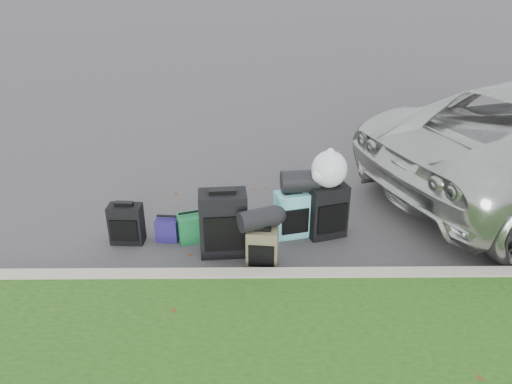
{
  "coord_description": "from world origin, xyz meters",
  "views": [
    {
      "loc": [
        -0.15,
        -5.57,
        3.38
      ],
      "look_at": [
        -0.1,
        0.2,
        0.55
      ],
      "focal_mm": 35.0,
      "sensor_mm": 36.0,
      "label": 1
    }
  ],
  "objects_px": {
    "suitcase_olive": "(262,249)",
    "tote_navy": "(168,229)",
    "suitcase_small_black": "(126,224)",
    "suitcase_teal": "(292,214)",
    "tote_green": "(190,227)",
    "suitcase_large_black_right": "(327,211)",
    "suitcase_large_black_left": "(223,223)"
  },
  "relations": [
    {
      "from": "suitcase_teal",
      "to": "suitcase_large_black_right",
      "type": "xyz_separation_m",
      "value": [
        0.45,
        0.0,
        0.05
      ]
    },
    {
      "from": "tote_green",
      "to": "suitcase_teal",
      "type": "bearing_deg",
      "value": -13.23
    },
    {
      "from": "suitcase_teal",
      "to": "suitcase_large_black_right",
      "type": "distance_m",
      "value": 0.45
    },
    {
      "from": "suitcase_olive",
      "to": "suitcase_large_black_right",
      "type": "distance_m",
      "value": 1.11
    },
    {
      "from": "suitcase_large_black_left",
      "to": "suitcase_olive",
      "type": "distance_m",
      "value": 0.58
    },
    {
      "from": "suitcase_large_black_left",
      "to": "suitcase_large_black_right",
      "type": "bearing_deg",
      "value": 12.5
    },
    {
      "from": "suitcase_large_black_right",
      "to": "tote_navy",
      "type": "height_order",
      "value": "suitcase_large_black_right"
    },
    {
      "from": "suitcase_olive",
      "to": "tote_navy",
      "type": "bearing_deg",
      "value": 158.95
    },
    {
      "from": "suitcase_large_black_left",
      "to": "tote_navy",
      "type": "relative_size",
      "value": 2.74
    },
    {
      "from": "suitcase_small_black",
      "to": "suitcase_large_black_right",
      "type": "relative_size",
      "value": 0.72
    },
    {
      "from": "suitcase_large_black_left",
      "to": "suitcase_teal",
      "type": "relative_size",
      "value": 1.33
    },
    {
      "from": "suitcase_large_black_left",
      "to": "tote_green",
      "type": "relative_size",
      "value": 2.28
    },
    {
      "from": "suitcase_large_black_left",
      "to": "tote_green",
      "type": "bearing_deg",
      "value": 141.4
    },
    {
      "from": "suitcase_olive",
      "to": "tote_green",
      "type": "bearing_deg",
      "value": 152.45
    },
    {
      "from": "tote_green",
      "to": "suitcase_olive",
      "type": "bearing_deg",
      "value": -51.92
    },
    {
      "from": "suitcase_large_black_right",
      "to": "tote_green",
      "type": "bearing_deg",
      "value": 166.29
    },
    {
      "from": "suitcase_small_black",
      "to": "suitcase_teal",
      "type": "xyz_separation_m",
      "value": [
        2.09,
        0.14,
        0.05
      ]
    },
    {
      "from": "suitcase_olive",
      "to": "tote_navy",
      "type": "relative_size",
      "value": 1.66
    },
    {
      "from": "suitcase_small_black",
      "to": "suitcase_large_black_right",
      "type": "xyz_separation_m",
      "value": [
        2.54,
        0.14,
        0.1
      ]
    },
    {
      "from": "suitcase_small_black",
      "to": "suitcase_teal",
      "type": "bearing_deg",
      "value": 6.92
    },
    {
      "from": "suitcase_small_black",
      "to": "tote_green",
      "type": "distance_m",
      "value": 0.8
    },
    {
      "from": "suitcase_olive",
      "to": "suitcase_teal",
      "type": "relative_size",
      "value": 0.81
    },
    {
      "from": "suitcase_teal",
      "to": "tote_navy",
      "type": "xyz_separation_m",
      "value": [
        -1.59,
        -0.09,
        -0.16
      ]
    },
    {
      "from": "suitcase_large_black_left",
      "to": "suitcase_olive",
      "type": "height_order",
      "value": "suitcase_large_black_left"
    },
    {
      "from": "suitcase_olive",
      "to": "tote_navy",
      "type": "distance_m",
      "value": 1.36
    },
    {
      "from": "suitcase_large_black_left",
      "to": "tote_navy",
      "type": "xyz_separation_m",
      "value": [
        -0.74,
        0.31,
        -0.26
      ]
    },
    {
      "from": "suitcase_small_black",
      "to": "suitcase_teal",
      "type": "relative_size",
      "value": 0.84
    },
    {
      "from": "suitcase_large_black_left",
      "to": "suitcase_teal",
      "type": "xyz_separation_m",
      "value": [
        0.86,
        0.4,
        -0.1
      ]
    },
    {
      "from": "suitcase_large_black_left",
      "to": "suitcase_large_black_right",
      "type": "relative_size",
      "value": 1.14
    },
    {
      "from": "suitcase_large_black_left",
      "to": "tote_navy",
      "type": "distance_m",
      "value": 0.84
    },
    {
      "from": "suitcase_small_black",
      "to": "suitcase_olive",
      "type": "xyz_separation_m",
      "value": [
        1.7,
        -0.57,
        -0.01
      ]
    },
    {
      "from": "suitcase_large_black_left",
      "to": "suitcase_teal",
      "type": "distance_m",
      "value": 0.95
    }
  ]
}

